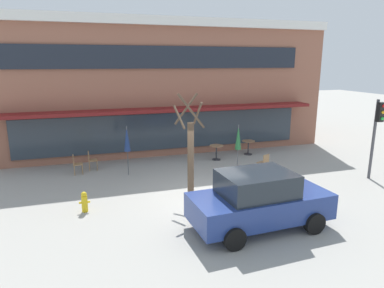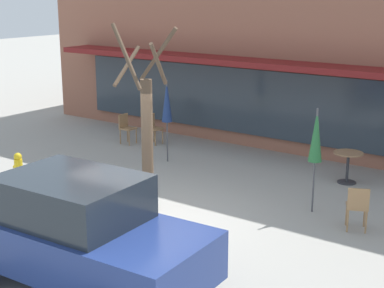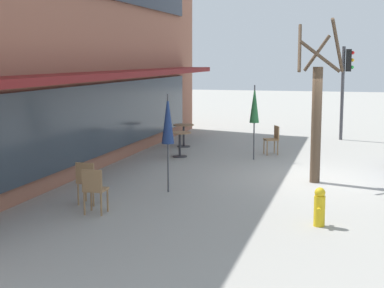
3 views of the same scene
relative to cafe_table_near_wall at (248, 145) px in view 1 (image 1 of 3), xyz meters
name	(u,v)px [view 1 (image 1 of 3)]	position (x,y,z in m)	size (l,w,h in m)	color
ground_plane	(204,197)	(-4.28, -4.92, -0.52)	(80.00, 80.00, 0.00)	#9E9B93
building_facade	(151,84)	(-4.28, 5.04, 3.04)	(18.67, 9.10, 7.11)	#935B47
cafe_table_near_wall	(248,145)	(0.00, 0.00, 0.00)	(0.70, 0.70, 0.76)	#333338
cafe_table_streetside	(216,150)	(-2.02, -0.46, 0.00)	(0.70, 0.70, 0.76)	#333338
patio_umbrella_green_folded	(238,138)	(-1.89, -2.70, 1.11)	(0.28, 0.28, 2.20)	#4C4C51
patio_umbrella_cream_folded	(127,139)	(-6.63, -1.55, 1.11)	(0.28, 0.28, 2.20)	#4C4C51
cafe_chair_0	(76,163)	(-8.83, -0.76, 0.01)	(0.42, 0.42, 0.89)	#9E754C
cafe_chair_1	(264,162)	(-0.78, -3.13, 0.01)	(0.53, 0.53, 0.89)	#9E754C
cafe_chair_2	(91,159)	(-8.17, -0.31, 0.01)	(0.41, 0.41, 0.89)	#9E754C
parked_sedan	(259,200)	(-3.52, -7.71, 0.36)	(4.29, 2.18, 1.76)	navy
street_tree	(190,152)	(-4.71, -4.65, 1.17)	(1.02, 1.11, 3.87)	brown
traffic_light_pole	(377,126)	(3.21, -5.20, 1.78)	(0.26, 0.44, 3.40)	#47474C
fire_hydrant	(84,202)	(-8.51, -4.97, -0.16)	(0.36, 0.20, 0.71)	gold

